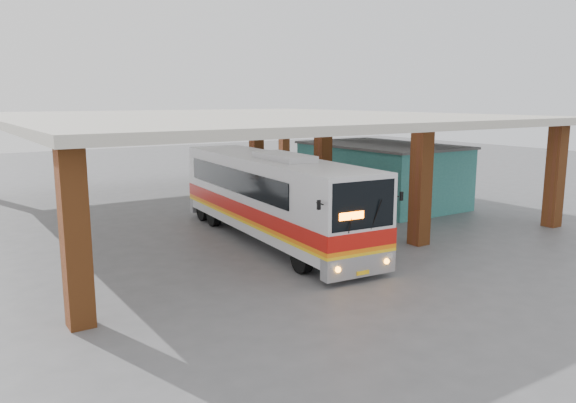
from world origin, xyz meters
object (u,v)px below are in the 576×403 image
(pedestrian, at_px, (365,221))
(red_chair, at_px, (282,190))
(coach_bus, at_px, (272,197))
(motorcycle, at_px, (354,201))

(pedestrian, relative_size, red_chair, 2.10)
(coach_bus, xyz_separation_m, pedestrian, (2.74, -2.24, -0.84))
(coach_bus, bearing_deg, red_chair, 59.38)
(coach_bus, distance_m, red_chair, 9.74)
(red_chair, bearing_deg, pedestrian, -92.98)
(pedestrian, bearing_deg, red_chair, -150.61)
(motorcycle, distance_m, red_chair, 5.62)
(coach_bus, xyz_separation_m, motorcycle, (6.00, 2.27, -1.13))
(coach_bus, height_order, red_chair, coach_bus)
(coach_bus, relative_size, red_chair, 14.46)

